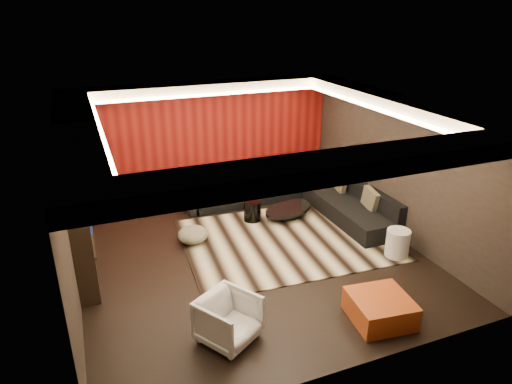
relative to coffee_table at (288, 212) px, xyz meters
name	(u,v)px	position (x,y,z in m)	size (l,w,h in m)	color
floor	(253,259)	(-1.36, -1.34, -0.13)	(6.00, 6.00, 0.02)	black
ceiling	(252,107)	(-1.36, -1.34, 2.69)	(6.00, 6.00, 0.02)	silver
wall_back	(205,142)	(-1.36, 1.67, 1.28)	(6.00, 0.02, 2.80)	black
wall_left	(66,216)	(-4.37, -1.34, 1.28)	(0.02, 6.00, 2.80)	black
wall_right	(396,167)	(1.65, -1.34, 1.28)	(0.02, 6.00, 2.80)	black
red_feature_wall	(205,143)	(-1.36, 1.63, 1.28)	(5.98, 0.05, 2.78)	#6B0C0A
soffit_back	(206,88)	(-1.36, 1.36, 2.57)	(6.00, 0.60, 0.22)	silver
soffit_front	(341,165)	(-1.36, -4.04, 2.57)	(6.00, 0.60, 0.22)	silver
soffit_left	(75,130)	(-4.06, -1.34, 2.57)	(0.60, 4.80, 0.22)	silver
soffit_right	(391,102)	(1.34, -1.34, 2.57)	(0.60, 4.80, 0.22)	silver
cove_back	(211,95)	(-1.36, 1.02, 2.48)	(4.80, 0.08, 0.04)	#FFD899
cove_front	(325,164)	(-1.36, -3.70, 2.48)	(4.80, 0.08, 0.04)	#FFD899
cove_left	(101,134)	(-3.72, -1.34, 2.48)	(0.08, 4.80, 0.04)	#FFD899
cove_right	(374,108)	(1.00, -1.34, 2.48)	(0.08, 4.80, 0.04)	#FFD899
tv_surround	(79,216)	(-4.21, -0.74, 0.98)	(0.30, 2.00, 2.20)	black
tv_screen	(86,195)	(-4.05, -0.74, 1.33)	(0.04, 1.30, 0.80)	black
tv_shelf	(92,236)	(-4.05, -0.74, 0.58)	(0.04, 1.60, 0.04)	black
rug	(287,240)	(-0.48, -0.93, -0.11)	(4.00, 3.00, 0.02)	#C8BC92
coffee_table	(288,212)	(0.00, 0.00, 0.00)	(1.22, 1.22, 0.20)	black
drum_stool	(252,211)	(-0.80, 0.12, 0.11)	(0.37, 0.37, 0.43)	black
striped_pouf	(193,235)	(-2.23, -0.36, 0.06)	(0.59, 0.59, 0.32)	beige
white_side_table	(397,243)	(1.14, -2.25, 0.15)	(0.43, 0.43, 0.54)	silver
orange_ottoman	(380,308)	(-0.25, -3.66, 0.06)	(0.84, 0.84, 0.37)	#934312
armchair	(229,319)	(-2.47, -3.25, 0.22)	(0.72, 0.75, 0.68)	silver
sectional_sofa	(293,195)	(0.37, 0.52, 0.14)	(3.65, 3.50, 0.75)	black
throw_pillows	(317,180)	(0.87, 0.35, 0.50)	(1.84, 2.71, 0.50)	tan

